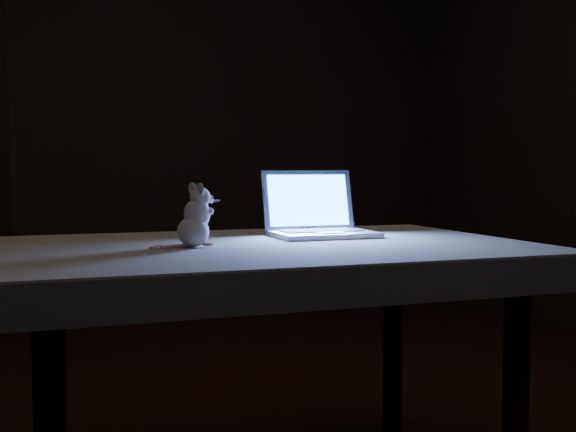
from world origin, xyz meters
name	(u,v)px	position (x,y,z in m)	size (l,w,h in m)	color
back_wall	(112,102)	(0.00, 2.50, 1.30)	(4.50, 0.04, 2.60)	black
table	(266,376)	(-0.17, -0.02, 0.35)	(1.31, 0.84, 0.70)	black
tablecloth	(229,261)	(-0.26, 0.01, 0.66)	(1.40, 0.93, 0.09)	beige
laptop	(324,203)	(0.06, 0.08, 0.81)	(0.29, 0.26, 0.20)	silver
plush_mouse	(193,215)	(-0.37, -0.01, 0.79)	(0.12, 0.12, 0.16)	silver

